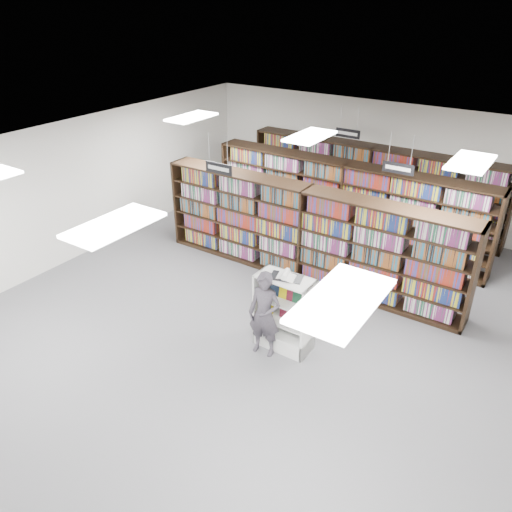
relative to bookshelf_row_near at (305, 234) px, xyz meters
The scene contains 18 objects.
floor 2.26m from the bookshelf_row_near, 90.00° to the right, with size 12.00×12.00×0.00m, color #4D4E52.
ceiling 2.94m from the bookshelf_row_near, 90.00° to the right, with size 10.00×12.00×0.10m, color white.
wall_back 4.04m from the bookshelf_row_near, 90.00° to the left, with size 10.00×0.10×3.20m, color silver.
wall_left 5.41m from the bookshelf_row_near, 158.20° to the right, with size 0.10×12.00×3.20m, color silver.
bookshelf_row_near is the anchor object (origin of this frame).
bookshelf_row_mid 2.00m from the bookshelf_row_near, 90.00° to the left, with size 7.00×0.60×2.10m.
bookshelf_row_far 3.70m from the bookshelf_row_near, 90.00° to the left, with size 7.00×0.60×2.10m.
aisle_sign_left 2.33m from the bookshelf_row_near, 146.29° to the right, with size 0.65×0.02×0.80m.
aisle_sign_right 2.33m from the bookshelf_row_near, 33.67° to the left, with size 0.65×0.02×0.80m.
aisle_sign_center 3.38m from the bookshelf_row_near, 99.46° to the left, with size 0.65×0.02×0.80m.
troffer_front_center 5.43m from the bookshelf_row_near, 90.00° to the right, with size 0.60×1.20×0.04m, color white.
troffer_front_right 6.20m from the bookshelf_row_near, 59.04° to the right, with size 0.60×1.20×0.04m, color white.
troffer_back_left 3.67m from the bookshelf_row_near, behind, with size 0.60×1.20×0.04m, color white.
troffer_back_center 2.11m from the bookshelf_row_near, ahead, with size 0.60×1.20×0.04m, color white.
troffer_back_right 3.67m from the bookshelf_row_near, ahead, with size 0.60×1.20×0.04m, color white.
endcap_display 2.56m from the bookshelf_row_near, 68.97° to the right, with size 1.01×0.52×1.41m.
open_book 2.54m from the bookshelf_row_near, 69.12° to the right, with size 0.61×0.45×0.12m.
shopper 2.80m from the bookshelf_row_near, 75.41° to the right, with size 0.58×0.38×1.59m, color #46414A.
Camera 1 is at (4.47, -6.63, 5.66)m, focal length 35.00 mm.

